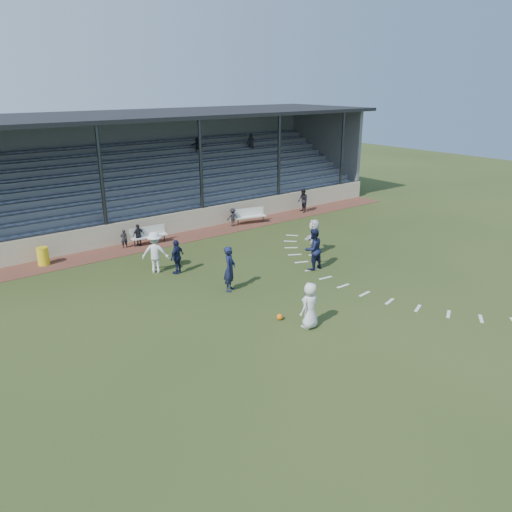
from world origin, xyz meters
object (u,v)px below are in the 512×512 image
at_px(football, 280,317).
at_px(official, 303,200).
at_px(player_navy_lead, 230,269).
at_px(trash_bin, 43,256).
at_px(bench_right, 250,214).
at_px(player_white_lead, 310,305).
at_px(bench_left, 148,234).

bearing_deg(football, official, 44.21).
bearing_deg(player_navy_lead, trash_bin, 82.73).
height_order(bench_right, football, bench_right).
bearing_deg(football, bench_right, 57.74).
distance_m(football, player_white_lead, 1.40).
xyz_separation_m(football, player_navy_lead, (0.14, 3.42, 0.86)).
relative_size(player_white_lead, official, 1.07).
height_order(player_white_lead, official, player_white_lead).
bearing_deg(player_white_lead, player_navy_lead, -96.03).
height_order(bench_left, trash_bin, bench_left).
bearing_deg(bench_right, player_white_lead, -104.36).
xyz_separation_m(bench_right, football, (-7.15, -11.33, -0.47)).
xyz_separation_m(trash_bin, official, (16.91, -0.08, 0.36)).
height_order(bench_right, trash_bin, bench_right).
bearing_deg(bench_right, player_navy_lead, -117.63).
relative_size(bench_right, football, 8.66).
relative_size(trash_bin, football, 3.71).
relative_size(football, player_white_lead, 0.14).
bearing_deg(player_navy_lead, bench_right, 7.63).
xyz_separation_m(bench_left, trash_bin, (-5.50, 0.08, -0.13)).
bearing_deg(bench_right, trash_bin, -166.70).
bearing_deg(trash_bin, bench_right, -0.64).
bearing_deg(trash_bin, player_navy_lead, -56.46).
relative_size(bench_left, bench_right, 0.99).
xyz_separation_m(player_navy_lead, official, (11.57, 7.97, -0.16)).
distance_m(trash_bin, player_navy_lead, 9.67).
height_order(football, player_navy_lead, player_navy_lead).
bearing_deg(official, bench_right, -71.29).
distance_m(bench_left, trash_bin, 5.50).
bearing_deg(official, football, -27.85).
distance_m(trash_bin, football, 12.60).
relative_size(player_navy_lead, official, 1.22).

